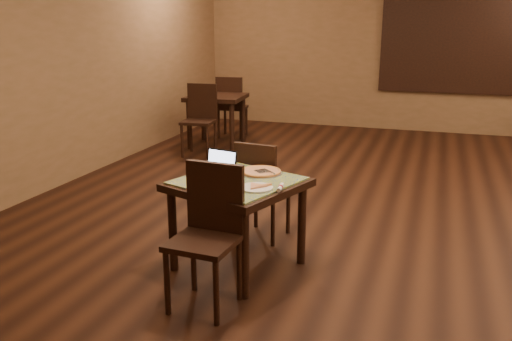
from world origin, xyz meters
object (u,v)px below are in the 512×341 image
(other_table_b, at_px, (217,104))
(other_table_b_chair_far, at_px, (231,104))
(pizza_pan, at_px, (261,173))
(chair_main_near, at_px, (209,227))
(laptop, at_px, (219,168))
(chair_main_far, at_px, (260,185))
(tiled_table, at_px, (238,192))
(other_table_b_chair_near, at_px, (200,115))

(other_table_b, xyz_separation_m, other_table_b_chair_far, (0.01, 0.62, -0.08))
(pizza_pan, distance_m, other_table_b_chair_far, 4.99)
(chair_main_near, relative_size, laptop, 3.14)
(laptop, xyz_separation_m, other_table_b, (-1.73, 4.07, -0.13))
(chair_main_far, xyz_separation_m, pizza_pan, (0.13, -0.38, 0.23))
(chair_main_far, xyz_separation_m, laptop, (-0.19, -0.52, 0.28))
(laptop, bearing_deg, chair_main_near, -61.42)
(chair_main_far, height_order, pizza_pan, chair_main_far)
(tiled_table, height_order, chair_main_near, chair_main_near)
(other_table_b, bearing_deg, other_table_b_chair_far, 83.65)
(laptop, bearing_deg, chair_main_far, 82.47)
(chair_main_near, bearing_deg, chair_main_far, 94.46)
(laptop, relative_size, other_table_b_chair_near, 0.31)
(laptop, distance_m, pizza_pan, 0.35)
(chair_main_near, xyz_separation_m, other_table_b, (-1.93, 4.78, 0.10))
(laptop, height_order, other_table_b_chair_far, other_table_b_chair_far)
(other_table_b, distance_m, other_table_b_chair_far, 0.63)
(pizza_pan, relative_size, other_table_b_chair_far, 0.33)
(chair_main_near, bearing_deg, tiled_table, 94.19)
(other_table_b_chair_near, bearing_deg, chair_main_near, -70.44)
(tiled_table, bearing_deg, chair_main_near, -70.03)
(pizza_pan, xyz_separation_m, other_table_b, (-2.05, 3.93, -0.08))
(laptop, bearing_deg, tiled_table, -13.44)
(laptop, relative_size, other_table_b, 0.34)
(chair_main_near, relative_size, other_table_b_chair_far, 0.97)
(laptop, xyz_separation_m, other_table_b_chair_near, (-1.74, 3.45, -0.21))
(tiled_table, relative_size, chair_main_far, 1.24)
(chair_main_far, bearing_deg, tiled_table, 99.18)
(chair_main_far, relative_size, other_table_b_chair_near, 0.88)
(other_table_b_chair_near, bearing_deg, other_table_b, 83.65)
(chair_main_far, distance_m, laptop, 0.62)
(chair_main_near, xyz_separation_m, pizza_pan, (0.11, 0.85, 0.18))
(other_table_b, xyz_separation_m, other_table_b_chair_near, (-0.01, -0.62, -0.08))
(laptop, distance_m, other_table_b_chair_near, 3.87)
(chair_main_near, height_order, other_table_b_chair_far, other_table_b_chair_far)
(other_table_b_chair_far, bearing_deg, pizza_pan, 108.62)
(tiled_table, xyz_separation_m, other_table_b_chair_near, (-1.94, 3.54, -0.06))
(tiled_table, distance_m, laptop, 0.27)
(other_table_b, bearing_deg, other_table_b_chair_near, -96.35)
(chair_main_far, xyz_separation_m, other_table_b, (-1.92, 3.55, 0.15))
(laptop, distance_m, other_table_b_chair_far, 5.00)
(laptop, bearing_deg, other_table_b_chair_near, 129.10)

